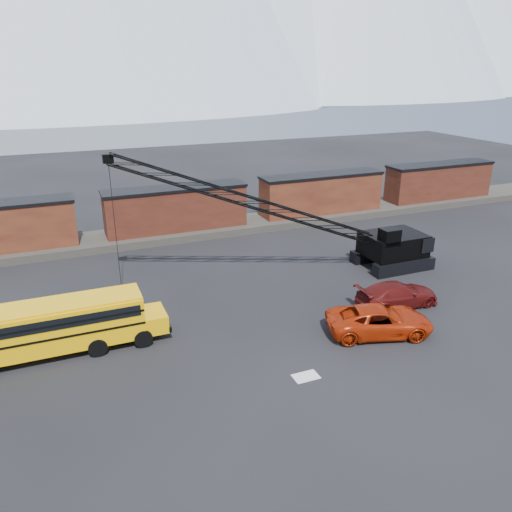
{
  "coord_description": "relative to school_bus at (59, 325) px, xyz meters",
  "views": [
    {
      "loc": [
        -10.67,
        -23.97,
        15.67
      ],
      "look_at": [
        1.97,
        6.59,
        3.0
      ],
      "focal_mm": 35.0,
      "sensor_mm": 36.0,
      "label": 1
    }
  ],
  "objects": [
    {
      "name": "snow_patch",
      "position": [
        11.94,
        -7.57,
        -1.78
      ],
      "size": [
        1.4,
        0.9,
        0.02
      ],
      "primitive_type": "cube",
      "color": "silver",
      "rests_on": "ground"
    },
    {
      "name": "crawler_crane",
      "position": [
        14.96,
        5.46,
        4.12
      ],
      "size": [
        24.89,
        5.69,
        10.38
      ],
      "color": "black",
      "rests_on": "ground"
    },
    {
      "name": "boxcar_east_near",
      "position": [
        27.44,
        18.43,
        0.97
      ],
      "size": [
        13.7,
        3.1,
        4.17
      ],
      "color": "#441713",
      "rests_on": "gravel_berm"
    },
    {
      "name": "ground",
      "position": [
        11.44,
        -3.57,
        -1.79
      ],
      "size": [
        160.0,
        160.0,
        0.0
      ],
      "primitive_type": "plane",
      "color": "black",
      "rests_on": "ground"
    },
    {
      "name": "school_bus",
      "position": [
        0.0,
        0.0,
        0.0
      ],
      "size": [
        11.65,
        2.65,
        3.19
      ],
      "color": "#EEAC05",
      "rests_on": "ground"
    },
    {
      "name": "maroon_suv",
      "position": [
        21.73,
        -2.44,
        -0.94
      ],
      "size": [
        6.01,
        2.69,
        1.71
      ],
      "primitive_type": "imported",
      "rotation": [
        0.0,
        0.0,
        1.52
      ],
      "color": "#51100E",
      "rests_on": "ground"
    },
    {
      "name": "gravel_berm",
      "position": [
        11.44,
        18.43,
        -1.44
      ],
      "size": [
        120.0,
        5.0,
        0.7
      ],
      "primitive_type": "cube",
      "color": "#48443B",
      "rests_on": "ground"
    },
    {
      "name": "boxcar_east_far",
      "position": [
        43.44,
        18.43,
        0.97
      ],
      "size": [
        13.7,
        3.1,
        4.17
      ],
      "color": "#542217",
      "rests_on": "gravel_berm"
    },
    {
      "name": "red_pickup",
      "position": [
        18.3,
        -5.18,
        -0.89
      ],
      "size": [
        7.11,
        4.77,
        1.81
      ],
      "primitive_type": "imported",
      "rotation": [
        0.0,
        0.0,
        1.28
      ],
      "color": "#AC2608",
      "rests_on": "ground"
    },
    {
      "name": "boxcar_mid",
      "position": [
        11.44,
        18.43,
        0.97
      ],
      "size": [
        13.7,
        3.1,
        4.17
      ],
      "color": "#542217",
      "rests_on": "gravel_berm"
    }
  ]
}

